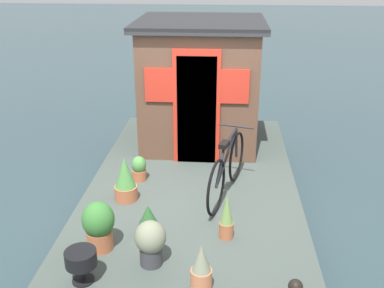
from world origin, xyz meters
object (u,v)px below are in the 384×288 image
potted_plant_ivy (151,241)px  potted_plant_geranium (148,220)px  bicycle (227,169)px  charcoal_grill (81,260)px  houseboat_cabin (200,83)px  potted_plant_rosemary (125,180)px  potted_plant_basil (227,217)px  potted_plant_lavender (201,268)px  potted_plant_succulent (139,168)px  potted_plant_thyme (99,225)px

potted_plant_ivy → potted_plant_geranium: size_ratio=1.40×
bicycle → charcoal_grill: 2.39m
houseboat_cabin → potted_plant_rosemary: 2.47m
potted_plant_geranium → charcoal_grill: potted_plant_geranium is taller
bicycle → potted_plant_basil: bearing=-179.9°
potted_plant_basil → charcoal_grill: bearing=121.5°
bicycle → potted_plant_lavender: size_ratio=3.23×
potted_plant_ivy → charcoal_grill: potted_plant_ivy is taller
houseboat_cabin → potted_plant_succulent: houseboat_cabin is taller
houseboat_cabin → charcoal_grill: 4.05m
potted_plant_ivy → charcoal_grill: 0.73m
houseboat_cabin → potted_plant_succulent: size_ratio=5.65×
potted_plant_geranium → potted_plant_lavender: size_ratio=0.71×
potted_plant_basil → potted_plant_ivy: potted_plant_basil is taller
potted_plant_thyme → potted_plant_geranium: 0.62m
potted_plant_lavender → houseboat_cabin: bearing=3.6°
potted_plant_basil → potted_plant_thyme: potted_plant_thyme is taller
potted_plant_rosemary → potted_plant_ivy: potted_plant_rosemary is taller
bicycle → potted_plant_rosemary: bearing=99.3°
houseboat_cabin → potted_plant_basil: (-2.97, -0.48, -0.79)m
potted_plant_rosemary → potted_plant_lavender: (-1.70, -1.11, -0.05)m
potted_plant_rosemary → potted_plant_geranium: 0.89m
potted_plant_ivy → potted_plant_basil: bearing=-55.2°
potted_plant_ivy → potted_plant_lavender: 0.66m
potted_plant_basil → potted_plant_ivy: (-0.55, 0.80, 0.01)m
bicycle → houseboat_cabin: bearing=13.8°
potted_plant_ivy → potted_plant_succulent: potted_plant_ivy is taller
potted_plant_basil → potted_plant_geranium: size_ratio=1.53×
houseboat_cabin → charcoal_grill: houseboat_cabin is taller
potted_plant_rosemary → potted_plant_succulent: potted_plant_rosemary is taller
potted_plant_rosemary → potted_plant_geranium: potted_plant_rosemary is taller
bicycle → charcoal_grill: bicycle is taller
potted_plant_thyme → potted_plant_ivy: potted_plant_thyme is taller
potted_plant_basil → charcoal_grill: (-0.88, 1.44, -0.01)m
potted_plant_geranium → potted_plant_succulent: bearing=15.0°
bicycle → potted_plant_rosemary: (-0.22, 1.35, -0.10)m
potted_plant_ivy → potted_plant_geranium: (0.59, 0.12, -0.11)m
charcoal_grill → potted_plant_basil: bearing=-58.5°
potted_plant_basil → bicycle: bearing=0.1°
potted_plant_rosemary → potted_plant_basil: bearing=-120.5°
potted_plant_thyme → charcoal_grill: potted_plant_thyme is taller
bicycle → potted_plant_rosemary: 1.37m
potted_plant_rosemary → charcoal_grill: bearing=176.9°
potted_plant_basil → potted_plant_succulent: bearing=42.9°
houseboat_cabin → potted_plant_lavender: size_ratio=4.05×
potted_plant_basil → potted_plant_succulent: (1.38, 1.28, -0.09)m
potted_plant_rosemary → potted_plant_thyme: bearing=177.0°
houseboat_cabin → potted_plant_thyme: houseboat_cabin is taller
potted_plant_basil → charcoal_grill: 1.69m
potted_plant_geranium → potted_plant_lavender: (-0.94, -0.68, 0.07)m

